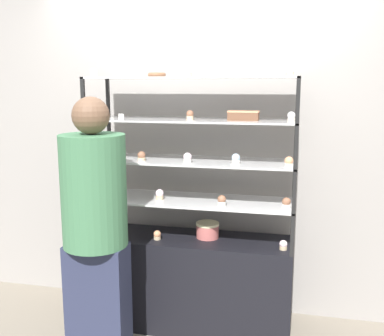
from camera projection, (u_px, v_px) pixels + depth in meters
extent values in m
plane|color=gray|center=(192.00, 324.00, 3.40)|extent=(20.00, 20.00, 0.00)
cube|color=gray|center=(202.00, 148.00, 3.52)|extent=(8.00, 0.05, 2.60)
cube|color=black|center=(192.00, 282.00, 3.34)|extent=(1.45, 0.45, 0.69)
cube|color=black|center=(112.00, 206.00, 3.61)|extent=(0.02, 0.02, 0.29)
cube|color=black|center=(293.00, 217.00, 3.30)|extent=(0.02, 0.02, 0.29)
cube|color=black|center=(88.00, 221.00, 3.20)|extent=(0.02, 0.02, 0.29)
cube|color=black|center=(292.00, 235.00, 2.90)|extent=(0.02, 0.02, 0.29)
cube|color=silver|center=(192.00, 200.00, 3.23)|extent=(1.45, 0.45, 0.01)
cube|color=black|center=(110.00, 170.00, 3.56)|extent=(0.02, 0.02, 0.29)
cube|color=black|center=(294.00, 179.00, 3.25)|extent=(0.02, 0.02, 0.29)
cube|color=black|center=(87.00, 181.00, 3.15)|extent=(0.02, 0.02, 0.29)
cube|color=black|center=(294.00, 192.00, 2.84)|extent=(0.02, 0.02, 0.29)
cube|color=silver|center=(192.00, 161.00, 3.18)|extent=(1.45, 0.45, 0.01)
cube|color=black|center=(109.00, 134.00, 3.50)|extent=(0.02, 0.02, 0.29)
cube|color=black|center=(296.00, 139.00, 3.20)|extent=(0.02, 0.02, 0.29)
cube|color=black|center=(85.00, 141.00, 3.10)|extent=(0.02, 0.02, 0.29)
cube|color=black|center=(296.00, 147.00, 2.79)|extent=(0.02, 0.02, 0.29)
cube|color=silver|center=(192.00, 120.00, 3.12)|extent=(1.45, 0.45, 0.01)
cube|color=black|center=(108.00, 97.00, 3.45)|extent=(0.02, 0.02, 0.29)
cube|color=black|center=(298.00, 98.00, 3.14)|extent=(0.02, 0.02, 0.29)
cube|color=black|center=(83.00, 98.00, 3.05)|extent=(0.02, 0.02, 0.29)
cube|color=black|center=(298.00, 100.00, 2.74)|extent=(0.02, 0.02, 0.29)
cube|color=silver|center=(192.00, 78.00, 3.07)|extent=(1.45, 0.45, 0.01)
cylinder|color=#C66660|center=(208.00, 231.00, 3.27)|extent=(0.16, 0.16, 0.10)
cylinder|color=#F4EAB2|center=(208.00, 224.00, 3.26)|extent=(0.17, 0.17, 0.02)
cube|color=brown|center=(243.00, 116.00, 3.03)|extent=(0.20, 0.12, 0.05)
cube|color=#E5996B|center=(244.00, 111.00, 3.02)|extent=(0.21, 0.12, 0.01)
cylinder|color=white|center=(100.00, 235.00, 3.31)|extent=(0.05, 0.05, 0.02)
sphere|color=#F4EAB2|center=(100.00, 231.00, 3.30)|extent=(0.05, 0.05, 0.05)
cylinder|color=#CCB28C|center=(157.00, 238.00, 3.24)|extent=(0.05, 0.05, 0.02)
sphere|color=#E5996B|center=(157.00, 234.00, 3.24)|extent=(0.05, 0.05, 0.05)
cylinder|color=#CCB28C|center=(283.00, 248.00, 3.04)|extent=(0.05, 0.05, 0.02)
sphere|color=silver|center=(283.00, 244.00, 3.04)|extent=(0.05, 0.05, 0.05)
cube|color=white|center=(125.00, 239.00, 3.18)|extent=(0.04, 0.00, 0.04)
cylinder|color=white|center=(103.00, 195.00, 3.31)|extent=(0.06, 0.06, 0.03)
sphere|color=#E5996B|center=(102.00, 190.00, 3.31)|extent=(0.06, 0.06, 0.06)
cylinder|color=#CCB28C|center=(160.00, 197.00, 3.23)|extent=(0.06, 0.06, 0.03)
sphere|color=silver|center=(160.00, 193.00, 3.22)|extent=(0.06, 0.06, 0.06)
cylinder|color=white|center=(222.00, 204.00, 3.06)|extent=(0.06, 0.06, 0.03)
sphere|color=#8C5B42|center=(222.00, 199.00, 3.05)|extent=(0.06, 0.06, 0.06)
cylinder|color=white|center=(286.00, 206.00, 2.99)|extent=(0.06, 0.06, 0.03)
sphere|color=#8C5B42|center=(286.00, 202.00, 2.99)|extent=(0.06, 0.06, 0.06)
cube|color=white|center=(116.00, 200.00, 3.14)|extent=(0.04, 0.00, 0.04)
cylinder|color=#CCB28C|center=(99.00, 158.00, 3.21)|extent=(0.05, 0.05, 0.02)
sphere|color=#F4EAB2|center=(99.00, 154.00, 3.21)|extent=(0.06, 0.06, 0.06)
cylinder|color=#CCB28C|center=(142.00, 159.00, 3.15)|extent=(0.05, 0.05, 0.02)
sphere|color=#8C5B42|center=(142.00, 155.00, 3.14)|extent=(0.06, 0.06, 0.06)
cylinder|color=white|center=(188.00, 161.00, 3.08)|extent=(0.05, 0.05, 0.02)
sphere|color=silver|center=(188.00, 157.00, 3.07)|extent=(0.06, 0.06, 0.06)
cylinder|color=white|center=(236.00, 162.00, 3.04)|extent=(0.05, 0.05, 0.02)
sphere|color=silver|center=(236.00, 158.00, 3.03)|extent=(0.06, 0.06, 0.06)
cylinder|color=white|center=(289.00, 165.00, 2.91)|extent=(0.05, 0.05, 0.02)
sphere|color=#E5996B|center=(289.00, 161.00, 2.91)|extent=(0.06, 0.06, 0.06)
cube|color=white|center=(118.00, 159.00, 3.08)|extent=(0.04, 0.00, 0.04)
cylinder|color=#CCB28C|center=(98.00, 116.00, 3.22)|extent=(0.05, 0.05, 0.03)
sphere|color=silver|center=(98.00, 112.00, 3.21)|extent=(0.05, 0.05, 0.05)
cylinder|color=#CCB28C|center=(190.00, 118.00, 3.06)|extent=(0.05, 0.05, 0.03)
sphere|color=#8C5B42|center=(190.00, 114.00, 3.06)|extent=(0.05, 0.05, 0.05)
cylinder|color=beige|center=(291.00, 120.00, 2.90)|extent=(0.05, 0.05, 0.03)
sphere|color=white|center=(291.00, 115.00, 2.89)|extent=(0.05, 0.05, 0.05)
cube|color=white|center=(121.00, 117.00, 3.02)|extent=(0.04, 0.00, 0.04)
cylinder|color=beige|center=(94.00, 75.00, 3.13)|extent=(0.05, 0.05, 0.03)
sphere|color=white|center=(94.00, 72.00, 3.13)|extent=(0.05, 0.05, 0.05)
cylinder|color=#CCB28C|center=(188.00, 75.00, 2.96)|extent=(0.05, 0.05, 0.03)
sphere|color=silver|center=(188.00, 71.00, 2.95)|extent=(0.05, 0.05, 0.05)
cylinder|color=#CCB28C|center=(290.00, 74.00, 2.86)|extent=(0.05, 0.05, 0.03)
sphere|color=silver|center=(290.00, 70.00, 2.86)|extent=(0.05, 0.05, 0.05)
cube|color=white|center=(249.00, 73.00, 2.78)|extent=(0.04, 0.00, 0.04)
torus|color=brown|center=(157.00, 75.00, 3.14)|extent=(0.13, 0.13, 0.03)
cube|color=#282D47|center=(98.00, 304.00, 2.89)|extent=(0.38, 0.21, 0.80)
cylinder|color=#3F724C|center=(94.00, 191.00, 2.75)|extent=(0.40, 0.40, 0.69)
sphere|color=brown|center=(91.00, 116.00, 2.67)|extent=(0.23, 0.23, 0.23)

